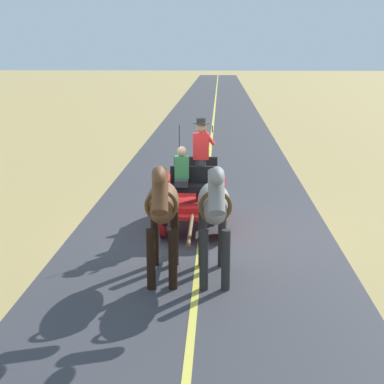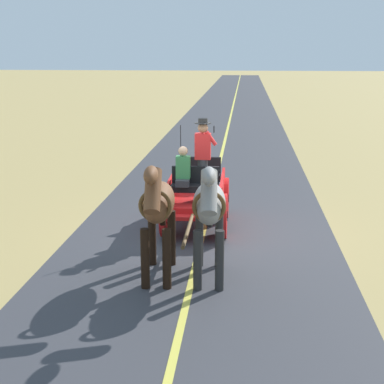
# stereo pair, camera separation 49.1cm
# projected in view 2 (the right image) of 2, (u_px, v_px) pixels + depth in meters

# --- Properties ---
(ground_plane) EXTENTS (200.00, 200.00, 0.00)m
(ground_plane) POSITION_uv_depth(u_px,v_px,m) (203.00, 234.00, 12.41)
(ground_plane) COLOR tan
(road_surface) EXTENTS (5.70, 160.00, 0.01)m
(road_surface) POSITION_uv_depth(u_px,v_px,m) (203.00, 234.00, 12.41)
(road_surface) COLOR #38383D
(road_surface) RESTS_ON ground
(road_centre_stripe) EXTENTS (0.12, 160.00, 0.00)m
(road_centre_stripe) POSITION_uv_depth(u_px,v_px,m) (203.00, 234.00, 12.41)
(road_centre_stripe) COLOR #DBCC4C
(road_centre_stripe) RESTS_ON road_surface
(horse_drawn_carriage) EXTENTS (1.43, 4.50, 2.50)m
(horse_drawn_carriage) POSITION_uv_depth(u_px,v_px,m) (197.00, 192.00, 12.71)
(horse_drawn_carriage) COLOR red
(horse_drawn_carriage) RESTS_ON ground
(horse_near_side) EXTENTS (0.64, 2.13, 2.21)m
(horse_near_side) POSITION_uv_depth(u_px,v_px,m) (209.00, 207.00, 9.62)
(horse_near_side) COLOR gray
(horse_near_side) RESTS_ON ground
(horse_off_side) EXTENTS (0.64, 2.13, 2.21)m
(horse_off_side) POSITION_uv_depth(u_px,v_px,m) (158.00, 206.00, 9.69)
(horse_off_side) COLOR brown
(horse_off_side) RESTS_ON ground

